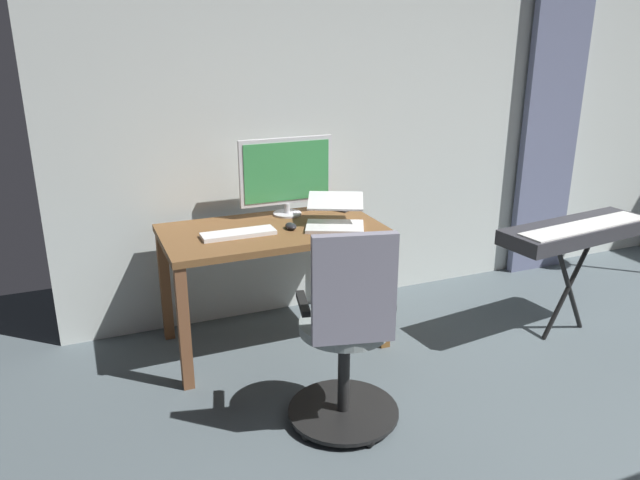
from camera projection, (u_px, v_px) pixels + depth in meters
The scene contains 10 objects.
back_room_partition at pixel (485, 93), 4.49m from camera, with size 6.17×0.10×2.84m, color silver.
curtain_right_panel at pixel (551, 121), 4.67m from camera, with size 0.51×0.06×2.41m, color slate.
desk at pixel (273, 244), 3.64m from camera, with size 1.29×0.70×0.75m.
office_chair at pixel (347, 339), 2.87m from camera, with size 0.56×0.56×1.05m.
computer_monitor at pixel (286, 173), 3.79m from camera, with size 0.60×0.18×0.49m.
computer_keyboard at pixel (238, 234), 3.47m from camera, with size 0.42×0.13×0.02m, color white.
laptop at pixel (335, 217), 3.62m from camera, with size 0.45×0.46×0.17m.
computer_mouse at pixel (291, 226), 3.58m from camera, with size 0.06×0.10×0.04m, color #232328.
cell_phone_face_up at pixel (338, 209), 3.97m from camera, with size 0.07×0.14×0.01m, color #232328.
piano_keyboard at pixel (577, 233), 3.73m from camera, with size 1.07×0.44×0.75m.
Camera 1 is at (2.88, 0.62, 1.86)m, focal length 34.20 mm.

